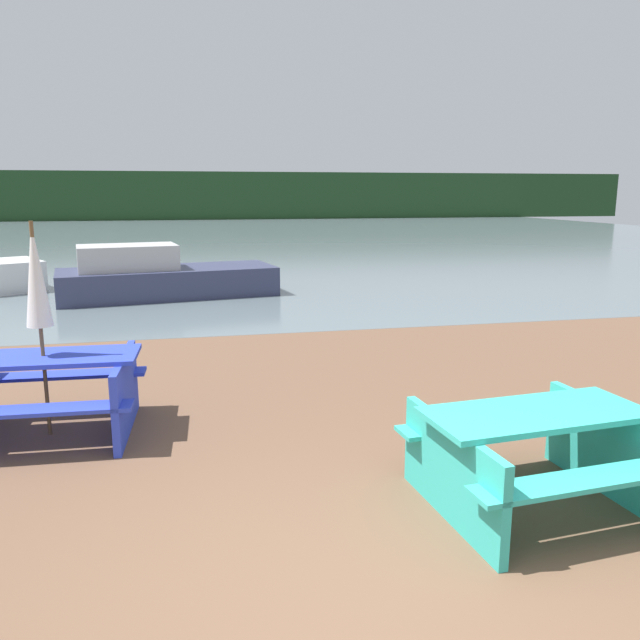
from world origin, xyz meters
TOP-DOWN VIEW (x-y plane):
  - ground_plane at (0.00, 0.00)m, footprint 60.00×60.00m
  - water at (0.00, 32.20)m, footprint 60.00×50.00m
  - far_treeline at (0.00, 52.20)m, footprint 80.00×1.60m
  - picnic_table_teal at (1.38, 1.05)m, footprint 1.76×1.52m
  - picnic_table_blue at (-2.46, 3.29)m, footprint 1.79×1.45m
  - umbrella_white at (-2.46, 3.29)m, footprint 0.24×0.24m
  - boat at (-1.69, 11.49)m, footprint 4.96×2.55m

SIDE VIEW (x-z plane):
  - water at x=0.00m, z-range 0.00..0.00m
  - ground_plane at x=0.00m, z-range 0.00..0.00m
  - boat at x=-1.69m, z-range -0.15..1.03m
  - picnic_table_teal at x=1.38m, z-range 0.08..0.83m
  - picnic_table_blue at x=-2.46m, z-range 0.08..0.87m
  - umbrella_white at x=-2.46m, z-range 0.52..2.58m
  - far_treeline at x=0.00m, z-range 0.00..4.00m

